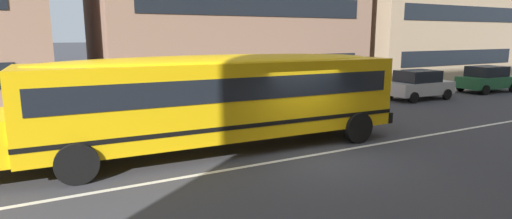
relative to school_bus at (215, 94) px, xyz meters
The scene contains 6 objects.
ground_plane 3.55m from the school_bus, 38.87° to the right, with size 400.00×400.00×0.00m, color #38383D.
sidewalk_far 7.10m from the school_bus, 69.62° to the left, with size 120.00×3.00×0.01m, color gray.
lane_centreline 3.55m from the school_bus, 38.87° to the right, with size 110.00×0.16×0.01m, color silver.
school_bus is the anchor object (origin of this frame).
parked_car_silver_beside_sign 14.44m from the school_bus, 15.94° to the left, with size 3.93×1.94×1.64m.
parked_car_green_mid_block 20.52m from the school_bus, 11.08° to the left, with size 3.99×2.05×1.64m.
Camera 1 is at (-6.99, -9.38, 3.58)m, focal length 27.89 mm.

